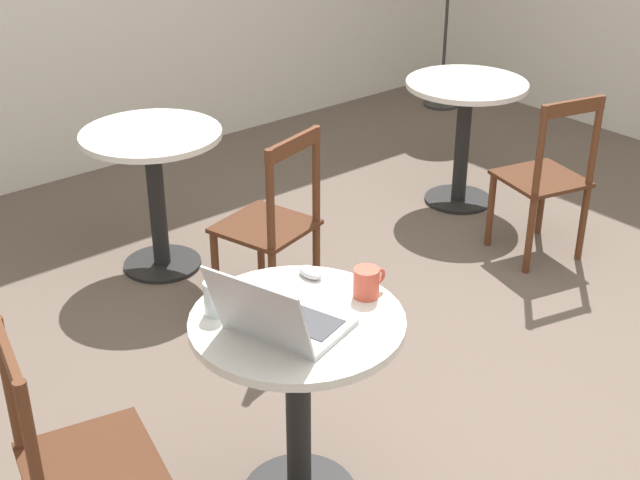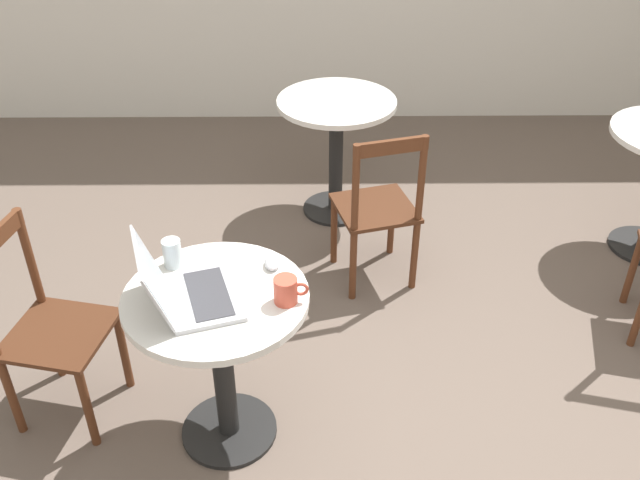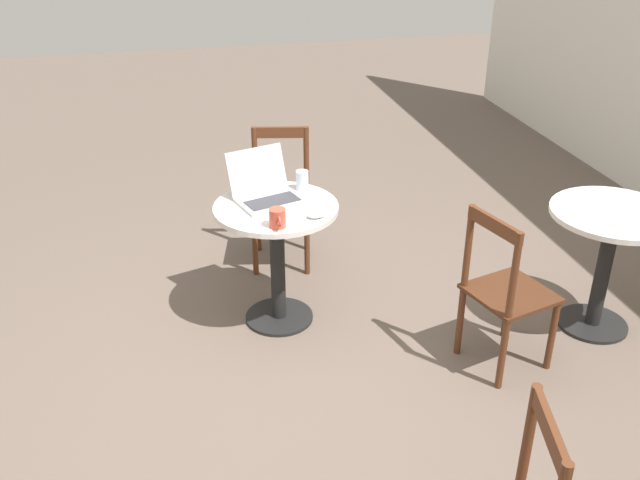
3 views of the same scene
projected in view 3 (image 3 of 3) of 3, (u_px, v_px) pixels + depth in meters
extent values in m
plane|color=#66564C|center=(293.00, 405.00, 3.51)|extent=(16.00, 16.00, 0.00)
cylinder|color=black|center=(279.00, 317.00, 4.18)|extent=(0.39, 0.39, 0.02)
cylinder|color=black|center=(278.00, 265.00, 4.02)|extent=(0.08, 0.08, 0.68)
cylinder|color=silver|center=(276.00, 208.00, 3.86)|extent=(0.68, 0.68, 0.03)
cylinder|color=black|center=(592.00, 323.00, 4.12)|extent=(0.39, 0.39, 0.02)
cylinder|color=black|center=(603.00, 271.00, 3.96)|extent=(0.08, 0.08, 0.68)
cylinder|color=silver|center=(615.00, 214.00, 3.79)|extent=(0.68, 0.68, 0.03)
cylinder|color=#562D19|center=(307.00, 246.00, 4.56)|extent=(0.04, 0.04, 0.41)
cylinder|color=#562D19|center=(255.00, 246.00, 4.55)|extent=(0.04, 0.04, 0.41)
cylinder|color=#562D19|center=(307.00, 223.00, 4.85)|extent=(0.04, 0.04, 0.41)
cylinder|color=#562D19|center=(258.00, 223.00, 4.85)|extent=(0.04, 0.04, 0.41)
cube|color=#492715|center=(281.00, 204.00, 4.60)|extent=(0.46, 0.46, 0.02)
cylinder|color=#562D19|center=(306.00, 160.00, 4.64)|extent=(0.04, 0.04, 0.45)
cylinder|color=#562D19|center=(255.00, 161.00, 4.64)|extent=(0.04, 0.04, 0.45)
cube|color=#562D19|center=(280.00, 132.00, 4.55)|extent=(0.10, 0.36, 0.07)
cylinder|color=#562D19|center=(528.00, 440.00, 2.38)|extent=(0.04, 0.04, 0.45)
cube|color=#562D19|center=(550.00, 431.00, 2.14)|extent=(0.36, 0.11, 0.07)
cylinder|color=#562D19|center=(508.00, 305.00, 3.94)|extent=(0.04, 0.04, 0.41)
cylinder|color=#562D19|center=(552.00, 335.00, 3.68)|extent=(0.04, 0.04, 0.41)
cylinder|color=#562D19|center=(460.00, 321.00, 3.80)|extent=(0.04, 0.04, 0.41)
cylinder|color=#562D19|center=(503.00, 354.00, 3.54)|extent=(0.04, 0.04, 0.41)
cube|color=#492715|center=(510.00, 293.00, 3.64)|extent=(0.47, 0.47, 0.02)
cylinder|color=#562D19|center=(468.00, 246.00, 3.59)|extent=(0.04, 0.04, 0.45)
cylinder|color=#562D19|center=(514.00, 276.00, 3.33)|extent=(0.04, 0.04, 0.45)
cube|color=#562D19|center=(495.00, 225.00, 3.37)|extent=(0.36, 0.12, 0.07)
cube|color=#B7B7BC|center=(271.00, 201.00, 3.88)|extent=(0.34, 0.40, 0.02)
cube|color=#38383D|center=(272.00, 201.00, 3.86)|extent=(0.22, 0.32, 0.00)
cube|color=#B7B7BC|center=(257.00, 170.00, 3.94)|extent=(0.18, 0.35, 0.24)
cube|color=silver|center=(257.00, 170.00, 3.94)|extent=(0.16, 0.32, 0.21)
ellipsoid|color=#B7B7BC|center=(316.00, 215.00, 3.71)|extent=(0.06, 0.10, 0.03)
cylinder|color=#C64C38|center=(277.00, 218.00, 3.60)|extent=(0.08, 0.08, 0.10)
torus|color=#C64C38|center=(279.00, 222.00, 3.55)|extent=(0.06, 0.01, 0.06)
cylinder|color=silver|center=(302.00, 180.00, 4.02)|extent=(0.07, 0.07, 0.11)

